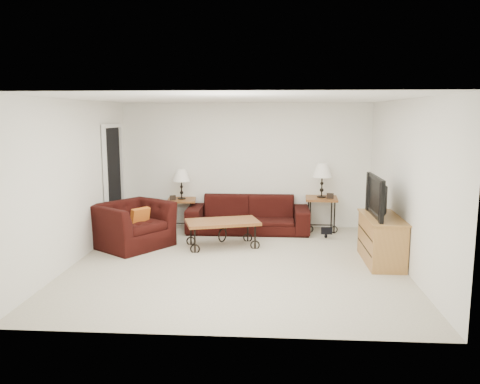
{
  "coord_description": "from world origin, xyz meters",
  "views": [
    {
      "loc": [
        0.52,
        -7.13,
        2.27
      ],
      "look_at": [
        0.0,
        0.7,
        1.0
      ],
      "focal_mm": 35.77,
      "sensor_mm": 36.0,
      "label": 1
    }
  ],
  "objects_px": {
    "coffee_table": "(222,234)",
    "television": "(382,196)",
    "lamp_right": "(322,181)",
    "sofa": "(248,214)",
    "side_table_left": "(182,214)",
    "lamp_left": "(181,184)",
    "side_table_right": "(321,214)",
    "backpack": "(326,227)",
    "tv_stand": "(381,239)",
    "armchair": "(132,225)"
  },
  "relations": [
    {
      "from": "side_table_left",
      "to": "coffee_table",
      "type": "bearing_deg",
      "value": -53.81
    },
    {
      "from": "side_table_left",
      "to": "armchair",
      "type": "distance_m",
      "value": 1.53
    },
    {
      "from": "lamp_left",
      "to": "television",
      "type": "bearing_deg",
      "value": -30.14
    },
    {
      "from": "side_table_left",
      "to": "television",
      "type": "height_order",
      "value": "television"
    },
    {
      "from": "sofa",
      "to": "lamp_right",
      "type": "xyz_separation_m",
      "value": [
        1.44,
        0.18,
        0.66
      ]
    },
    {
      "from": "lamp_right",
      "to": "backpack",
      "type": "height_order",
      "value": "lamp_right"
    },
    {
      "from": "side_table_left",
      "to": "coffee_table",
      "type": "relative_size",
      "value": 0.49
    },
    {
      "from": "side_table_left",
      "to": "backpack",
      "type": "xyz_separation_m",
      "value": [
        2.82,
        -0.59,
        -0.1
      ]
    },
    {
      "from": "television",
      "to": "backpack",
      "type": "height_order",
      "value": "television"
    },
    {
      "from": "lamp_left",
      "to": "side_table_left",
      "type": "bearing_deg",
      "value": 0.0
    },
    {
      "from": "lamp_left",
      "to": "lamp_right",
      "type": "distance_m",
      "value": 2.78
    },
    {
      "from": "lamp_right",
      "to": "backpack",
      "type": "distance_m",
      "value": 0.99
    },
    {
      "from": "side_table_left",
      "to": "tv_stand",
      "type": "bearing_deg",
      "value": -30.0
    },
    {
      "from": "side_table_right",
      "to": "backpack",
      "type": "bearing_deg",
      "value": -86.29
    },
    {
      "from": "side_table_left",
      "to": "lamp_left",
      "type": "bearing_deg",
      "value": 0.0
    },
    {
      "from": "armchair",
      "to": "backpack",
      "type": "relative_size",
      "value": 2.94
    },
    {
      "from": "side_table_left",
      "to": "lamp_right",
      "type": "xyz_separation_m",
      "value": [
        2.78,
        0.0,
        0.7
      ]
    },
    {
      "from": "side_table_right",
      "to": "coffee_table",
      "type": "distance_m",
      "value": 2.24
    },
    {
      "from": "armchair",
      "to": "tv_stand",
      "type": "relative_size",
      "value": 0.98
    },
    {
      "from": "armchair",
      "to": "lamp_right",
      "type": "bearing_deg",
      "value": -31.53
    },
    {
      "from": "tv_stand",
      "to": "television",
      "type": "height_order",
      "value": "television"
    },
    {
      "from": "television",
      "to": "side_table_right",
      "type": "bearing_deg",
      "value": -160.8
    },
    {
      "from": "television",
      "to": "backpack",
      "type": "distance_m",
      "value": 1.79
    },
    {
      "from": "coffee_table",
      "to": "television",
      "type": "xyz_separation_m",
      "value": [
        2.53,
        -0.72,
        0.81
      ]
    },
    {
      "from": "side_table_right",
      "to": "backpack",
      "type": "distance_m",
      "value": 0.6
    },
    {
      "from": "lamp_left",
      "to": "armchair",
      "type": "xyz_separation_m",
      "value": [
        -0.6,
        -1.4,
        -0.52
      ]
    },
    {
      "from": "lamp_left",
      "to": "tv_stand",
      "type": "relative_size",
      "value": 0.5
    },
    {
      "from": "lamp_right",
      "to": "tv_stand",
      "type": "distance_m",
      "value": 2.24
    },
    {
      "from": "sofa",
      "to": "television",
      "type": "bearing_deg",
      "value": -40.7
    },
    {
      "from": "side_table_left",
      "to": "television",
      "type": "bearing_deg",
      "value": -30.14
    },
    {
      "from": "sofa",
      "to": "tv_stand",
      "type": "height_order",
      "value": "tv_stand"
    },
    {
      "from": "side_table_right",
      "to": "tv_stand",
      "type": "distance_m",
      "value": 2.15
    },
    {
      "from": "television",
      "to": "lamp_left",
      "type": "bearing_deg",
      "value": -120.14
    },
    {
      "from": "tv_stand",
      "to": "lamp_left",
      "type": "bearing_deg",
      "value": 150.0
    },
    {
      "from": "lamp_right",
      "to": "backpack",
      "type": "relative_size",
      "value": 1.66
    },
    {
      "from": "tv_stand",
      "to": "coffee_table",
      "type": "bearing_deg",
      "value": 164.26
    },
    {
      "from": "backpack",
      "to": "television",
      "type": "bearing_deg",
      "value": -81.36
    },
    {
      "from": "lamp_right",
      "to": "sofa",
      "type": "bearing_deg",
      "value": -172.86
    },
    {
      "from": "backpack",
      "to": "side_table_left",
      "type": "bearing_deg",
      "value": 151.89
    },
    {
      "from": "side_table_right",
      "to": "lamp_right",
      "type": "distance_m",
      "value": 0.67
    },
    {
      "from": "sofa",
      "to": "tv_stand",
      "type": "xyz_separation_m",
      "value": [
        2.16,
        -1.84,
        0.02
      ]
    },
    {
      "from": "side_table_left",
      "to": "lamp_right",
      "type": "height_order",
      "value": "lamp_right"
    },
    {
      "from": "side_table_left",
      "to": "side_table_right",
      "type": "height_order",
      "value": "side_table_right"
    },
    {
      "from": "lamp_left",
      "to": "tv_stand",
      "type": "distance_m",
      "value": 4.08
    },
    {
      "from": "sofa",
      "to": "lamp_left",
      "type": "relative_size",
      "value": 3.93
    },
    {
      "from": "side_table_right",
      "to": "lamp_right",
      "type": "relative_size",
      "value": 1.0
    },
    {
      "from": "lamp_right",
      "to": "television",
      "type": "relative_size",
      "value": 0.62
    },
    {
      "from": "side_table_right",
      "to": "lamp_left",
      "type": "xyz_separation_m",
      "value": [
        -2.78,
        0.0,
        0.57
      ]
    },
    {
      "from": "lamp_right",
      "to": "tv_stand",
      "type": "height_order",
      "value": "lamp_right"
    },
    {
      "from": "side_table_left",
      "to": "lamp_left",
      "type": "height_order",
      "value": "lamp_left"
    }
  ]
}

